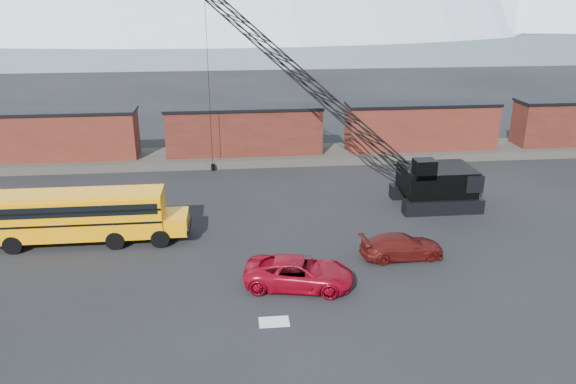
% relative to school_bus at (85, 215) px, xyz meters
% --- Properties ---
extents(ground, '(160.00, 160.00, 0.00)m').
position_rel_school_bus_xyz_m(ground, '(10.03, -5.81, -1.79)').
color(ground, black).
rests_on(ground, ground).
extents(gravel_berm, '(120.00, 5.00, 0.70)m').
position_rel_school_bus_xyz_m(gravel_berm, '(10.03, 16.19, -1.44)').
color(gravel_berm, '#4D463F').
rests_on(gravel_berm, ground).
extents(boxcar_west_near, '(13.70, 3.10, 4.17)m').
position_rel_school_bus_xyz_m(boxcar_west_near, '(-5.97, 16.19, 0.97)').
color(boxcar_west_near, '#4C1A15').
rests_on(boxcar_west_near, gravel_berm).
extents(boxcar_mid, '(13.70, 3.10, 4.17)m').
position_rel_school_bus_xyz_m(boxcar_mid, '(10.03, 16.19, 0.97)').
color(boxcar_mid, '#581D18').
rests_on(boxcar_mid, gravel_berm).
extents(boxcar_east_near, '(13.70, 3.10, 4.17)m').
position_rel_school_bus_xyz_m(boxcar_east_near, '(26.03, 16.19, 0.97)').
color(boxcar_east_near, '#4C1A15').
rests_on(boxcar_east_near, gravel_berm).
extents(snow_patch, '(1.40, 0.90, 0.02)m').
position_rel_school_bus_xyz_m(snow_patch, '(10.53, -9.81, -1.78)').
color(snow_patch, silver).
rests_on(snow_patch, ground).
extents(school_bus, '(11.65, 2.65, 3.19)m').
position_rel_school_bus_xyz_m(school_bus, '(0.00, 0.00, 0.00)').
color(school_bus, orange).
rests_on(school_bus, ground).
extents(red_pickup, '(6.03, 3.69, 1.56)m').
position_rel_school_bus_xyz_m(red_pickup, '(12.09, -6.64, -1.01)').
color(red_pickup, maroon).
rests_on(red_pickup, ground).
extents(maroon_suv, '(4.85, 2.17, 1.38)m').
position_rel_school_bus_xyz_m(maroon_suv, '(18.32, -3.96, -1.10)').
color(maroon_suv, '#4D100D').
rests_on(maroon_suv, ground).
extents(crawler_crane, '(19.11, 12.10, 14.81)m').
position_rel_school_bus_xyz_m(crawler_crane, '(14.30, 8.64, 6.49)').
color(crawler_crane, black).
rests_on(crawler_crane, ground).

